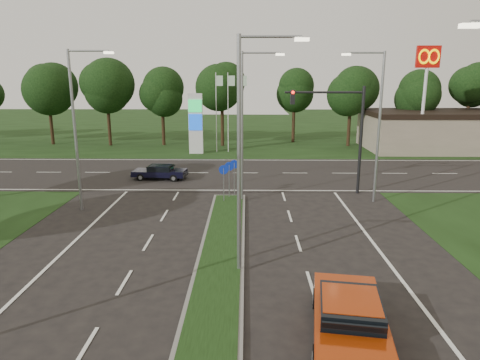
{
  "coord_description": "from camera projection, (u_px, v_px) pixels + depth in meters",
  "views": [
    {
      "loc": [
        1.08,
        -9.66,
        7.51
      ],
      "look_at": [
        0.74,
        12.45,
        2.2
      ],
      "focal_mm": 32.0,
      "sensor_mm": 36.0,
      "label": 1
    }
  ],
  "objects": [
    {
      "name": "streetlight_left_far",
      "position": [
        78.0,
        123.0,
        23.71
      ],
      "size": [
        2.53,
        0.22,
        9.0
      ],
      "color": "gray",
      "rests_on": "ground"
    },
    {
      "name": "navy_sedan",
      "position": [
        160.0,
        172.0,
        32.27
      ],
      "size": [
        4.08,
        1.99,
        1.08
      ],
      "rotation": [
        0.0,
        0.0,
        1.47
      ],
      "color": "black",
      "rests_on": "ground"
    },
    {
      "name": "commercial_building",
      "position": [
        443.0,
        131.0,
        45.37
      ],
      "size": [
        16.0,
        9.0,
        4.0
      ],
      "primitive_type": "cube",
      "color": "gray",
      "rests_on": "ground"
    },
    {
      "name": "gas_pylon",
      "position": [
        198.0,
        122.0,
        42.6
      ],
      "size": [
        5.8,
        1.26,
        8.0
      ],
      "color": "silver",
      "rests_on": "ground"
    },
    {
      "name": "treeline_far",
      "position": [
        238.0,
        84.0,
        48.39
      ],
      "size": [
        6.0,
        6.0,
        9.9
      ],
      "color": "black",
      "rests_on": "ground"
    },
    {
      "name": "red_sedan",
      "position": [
        350.0,
        317.0,
        12.43
      ],
      "size": [
        2.76,
        5.19,
        1.36
      ],
      "rotation": [
        0.0,
        0.0,
        -0.16
      ],
      "color": "#9B2C08",
      "rests_on": "ground"
    },
    {
      "name": "mcdonalds_sign",
      "position": [
        427.0,
        72.0,
        40.12
      ],
      "size": [
        2.2,
        0.47,
        10.4
      ],
      "color": "silver",
      "rests_on": "ground"
    },
    {
      "name": "streetlight_right_far",
      "position": [
        376.0,
        120.0,
        25.4
      ],
      "size": [
        2.53,
        0.22,
        9.0
      ],
      "rotation": [
        0.0,
        0.0,
        3.14
      ],
      "color": "gray",
      "rests_on": "ground"
    },
    {
      "name": "verge_far",
      "position": [
        239.0,
        129.0,
        64.64
      ],
      "size": [
        160.0,
        50.0,
        0.02
      ],
      "primitive_type": "cube",
      "color": "black",
      "rests_on": "ground"
    },
    {
      "name": "median_signs",
      "position": [
        229.0,
        173.0,
        26.71
      ],
      "size": [
        1.16,
        1.76,
        2.38
      ],
      "color": "gray",
      "rests_on": "ground"
    },
    {
      "name": "streetlight_median_far",
      "position": [
        245.0,
        119.0,
        25.52
      ],
      "size": [
        2.53,
        0.22,
        9.0
      ],
      "color": "gray",
      "rests_on": "ground"
    },
    {
      "name": "streetlight_median_near",
      "position": [
        244.0,
        145.0,
        15.8
      ],
      "size": [
        2.53,
        0.22,
        9.0
      ],
      "color": "gray",
      "rests_on": "ground"
    },
    {
      "name": "traffic_signal",
      "position": [
        341.0,
        123.0,
        27.47
      ],
      "size": [
        5.1,
        0.42,
        7.0
      ],
      "color": "black",
      "rests_on": "ground"
    },
    {
      "name": "median_kerb",
      "position": [
        215.0,
        295.0,
        15.04
      ],
      "size": [
        2.0,
        26.0,
        0.12
      ],
      "primitive_type": "cube",
      "color": "slate",
      "rests_on": "ground"
    },
    {
      "name": "cross_road",
      "position": [
        233.0,
        173.0,
        34.5
      ],
      "size": [
        160.0,
        12.0,
        0.02
      ],
      "primitive_type": "cube",
      "color": "black",
      "rests_on": "ground"
    }
  ]
}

